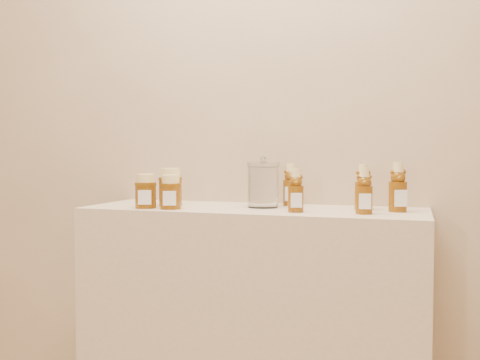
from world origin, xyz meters
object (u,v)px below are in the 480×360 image
(bear_bottle_front_left, at_px, (296,188))
(bear_bottle_back_left, at_px, (291,182))
(glass_canister, at_px, (263,183))
(honey_jar_left, at_px, (146,191))
(display_table, at_px, (252,333))

(bear_bottle_front_left, bearing_deg, bear_bottle_back_left, 89.77)
(bear_bottle_back_left, xyz_separation_m, glass_canister, (-0.08, -0.10, -0.00))
(bear_bottle_front_left, bearing_deg, honey_jar_left, 166.88)
(bear_bottle_back_left, bearing_deg, bear_bottle_front_left, -83.79)
(display_table, height_order, glass_canister, glass_canister)
(glass_canister, bearing_deg, bear_bottle_back_left, 52.61)
(display_table, relative_size, bear_bottle_back_left, 6.76)
(display_table, height_order, bear_bottle_front_left, bear_bottle_front_left)
(bear_bottle_front_left, height_order, honey_jar_left, bear_bottle_front_left)
(display_table, xyz_separation_m, bear_bottle_front_left, (0.17, -0.09, 0.53))
(bear_bottle_front_left, relative_size, honey_jar_left, 1.34)
(bear_bottle_back_left, relative_size, glass_canister, 1.00)
(bear_bottle_back_left, xyz_separation_m, honey_jar_left, (-0.47, -0.25, -0.03))
(bear_bottle_back_left, distance_m, glass_canister, 0.13)
(bear_bottle_front_left, height_order, glass_canister, glass_canister)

